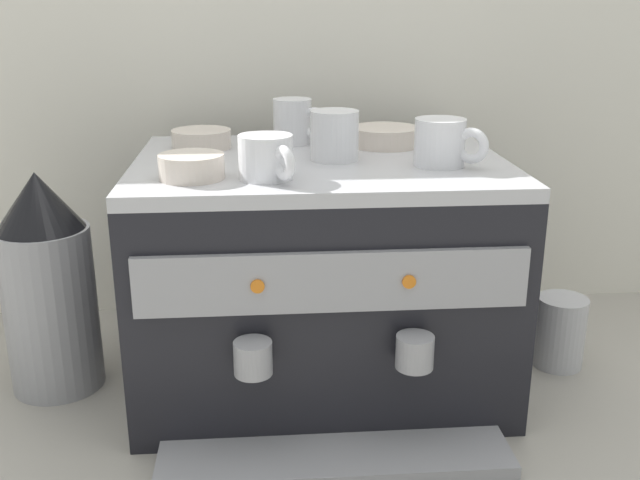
{
  "coord_description": "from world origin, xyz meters",
  "views": [
    {
      "loc": [
        -0.1,
        -1.21,
        0.66
      ],
      "look_at": [
        0.0,
        0.0,
        0.26
      ],
      "focal_mm": 41.11,
      "sensor_mm": 36.0,
      "label": 1
    }
  ],
  "objects_px": {
    "ceramic_cup_2": "(334,135)",
    "ceramic_bowl_0": "(201,139)",
    "ceramic_bowl_2": "(192,167)",
    "ceramic_cup_1": "(442,143)",
    "ceramic_bowl_1": "(385,137)",
    "ceramic_cup_3": "(295,121)",
    "ceramic_cup_0": "(267,157)",
    "coffee_grinder": "(48,286)",
    "espresso_machine": "(320,273)",
    "milk_pitcher": "(560,332)"
  },
  "relations": [
    {
      "from": "ceramic_cup_3",
      "to": "ceramic_bowl_2",
      "type": "distance_m",
      "value": 0.31
    },
    {
      "from": "ceramic_cup_3",
      "to": "ceramic_bowl_2",
      "type": "relative_size",
      "value": 1.04
    },
    {
      "from": "ceramic_cup_3",
      "to": "ceramic_cup_1",
      "type": "bearing_deg",
      "value": -42.32
    },
    {
      "from": "ceramic_cup_2",
      "to": "ceramic_bowl_2",
      "type": "bearing_deg",
      "value": -151.71
    },
    {
      "from": "ceramic_bowl_2",
      "to": "milk_pitcher",
      "type": "height_order",
      "value": "ceramic_bowl_2"
    },
    {
      "from": "coffee_grinder",
      "to": "milk_pitcher",
      "type": "xyz_separation_m",
      "value": [
        0.92,
        0.0,
        -0.12
      ]
    },
    {
      "from": "ceramic_cup_3",
      "to": "milk_pitcher",
      "type": "xyz_separation_m",
      "value": [
        0.49,
        -0.14,
        -0.38
      ]
    },
    {
      "from": "ceramic_cup_0",
      "to": "ceramic_bowl_0",
      "type": "distance_m",
      "value": 0.27
    },
    {
      "from": "coffee_grinder",
      "to": "espresso_machine",
      "type": "bearing_deg",
      "value": -0.44
    },
    {
      "from": "ceramic_bowl_1",
      "to": "coffee_grinder",
      "type": "bearing_deg",
      "value": -170.28
    },
    {
      "from": "ceramic_cup_3",
      "to": "ceramic_bowl_0",
      "type": "height_order",
      "value": "ceramic_cup_3"
    },
    {
      "from": "ceramic_cup_0",
      "to": "ceramic_bowl_1",
      "type": "relative_size",
      "value": 0.89
    },
    {
      "from": "ceramic_bowl_0",
      "to": "ceramic_cup_1",
      "type": "bearing_deg",
      "value": -24.33
    },
    {
      "from": "ceramic_cup_1",
      "to": "ceramic_cup_3",
      "type": "distance_m",
      "value": 0.31
    },
    {
      "from": "ceramic_bowl_0",
      "to": "milk_pitcher",
      "type": "relative_size",
      "value": 0.78
    },
    {
      "from": "ceramic_cup_2",
      "to": "milk_pitcher",
      "type": "height_order",
      "value": "ceramic_cup_2"
    },
    {
      "from": "ceramic_bowl_0",
      "to": "ceramic_bowl_2",
      "type": "xyz_separation_m",
      "value": [
        0.0,
        -0.23,
        0.0
      ]
    },
    {
      "from": "ceramic_bowl_0",
      "to": "coffee_grinder",
      "type": "xyz_separation_m",
      "value": [
        -0.27,
        -0.11,
        -0.23
      ]
    },
    {
      "from": "milk_pitcher",
      "to": "ceramic_cup_1",
      "type": "bearing_deg",
      "value": -165.1
    },
    {
      "from": "ceramic_cup_3",
      "to": "coffee_grinder",
      "type": "bearing_deg",
      "value": -162.55
    },
    {
      "from": "ceramic_cup_3",
      "to": "espresso_machine",
      "type": "bearing_deg",
      "value": -75.68
    },
    {
      "from": "ceramic_cup_2",
      "to": "coffee_grinder",
      "type": "bearing_deg",
      "value": 179.54
    },
    {
      "from": "ceramic_bowl_0",
      "to": "ceramic_cup_0",
      "type": "bearing_deg",
      "value": -65.11
    },
    {
      "from": "ceramic_cup_1",
      "to": "ceramic_cup_2",
      "type": "xyz_separation_m",
      "value": [
        -0.17,
        0.07,
        0.0
      ]
    },
    {
      "from": "ceramic_cup_0",
      "to": "coffee_grinder",
      "type": "distance_m",
      "value": 0.48
    },
    {
      "from": "ceramic_cup_2",
      "to": "ceramic_bowl_0",
      "type": "bearing_deg",
      "value": 153.54
    },
    {
      "from": "espresso_machine",
      "to": "ceramic_bowl_1",
      "type": "bearing_deg",
      "value": 39.81
    },
    {
      "from": "ceramic_cup_1",
      "to": "ceramic_bowl_1",
      "type": "xyz_separation_m",
      "value": [
        -0.06,
        0.17,
        -0.02
      ]
    },
    {
      "from": "ceramic_bowl_0",
      "to": "ceramic_bowl_1",
      "type": "distance_m",
      "value": 0.33
    },
    {
      "from": "espresso_machine",
      "to": "ceramic_bowl_0",
      "type": "distance_m",
      "value": 0.32
    },
    {
      "from": "ceramic_cup_2",
      "to": "ceramic_bowl_0",
      "type": "relative_size",
      "value": 1.17
    },
    {
      "from": "ceramic_bowl_1",
      "to": "ceramic_cup_0",
      "type": "bearing_deg",
      "value": -132.07
    },
    {
      "from": "ceramic_bowl_2",
      "to": "coffee_grinder",
      "type": "relative_size",
      "value": 0.25
    },
    {
      "from": "ceramic_cup_0",
      "to": "milk_pitcher",
      "type": "xyz_separation_m",
      "value": [
        0.54,
        0.14,
        -0.37
      ]
    },
    {
      "from": "ceramic_cup_1",
      "to": "ceramic_cup_2",
      "type": "relative_size",
      "value": 0.89
    },
    {
      "from": "ceramic_cup_1",
      "to": "ceramic_bowl_0",
      "type": "distance_m",
      "value": 0.43
    },
    {
      "from": "coffee_grinder",
      "to": "ceramic_bowl_1",
      "type": "bearing_deg",
      "value": 9.72
    },
    {
      "from": "ceramic_cup_0",
      "to": "milk_pitcher",
      "type": "height_order",
      "value": "ceramic_cup_0"
    },
    {
      "from": "ceramic_cup_0",
      "to": "ceramic_cup_3",
      "type": "bearing_deg",
      "value": 78.87
    },
    {
      "from": "ceramic_cup_0",
      "to": "ceramic_cup_3",
      "type": "xyz_separation_m",
      "value": [
        0.05,
        0.27,
        0.01
      ]
    },
    {
      "from": "ceramic_cup_2",
      "to": "ceramic_cup_3",
      "type": "relative_size",
      "value": 1.21
    },
    {
      "from": "ceramic_bowl_2",
      "to": "ceramic_cup_3",
      "type": "bearing_deg",
      "value": 57.58
    },
    {
      "from": "espresso_machine",
      "to": "ceramic_bowl_0",
      "type": "height_order",
      "value": "ceramic_bowl_0"
    },
    {
      "from": "espresso_machine",
      "to": "ceramic_cup_1",
      "type": "distance_m",
      "value": 0.31
    },
    {
      "from": "ceramic_cup_2",
      "to": "milk_pitcher",
      "type": "relative_size",
      "value": 0.92
    },
    {
      "from": "espresso_machine",
      "to": "milk_pitcher",
      "type": "height_order",
      "value": "espresso_machine"
    },
    {
      "from": "ceramic_bowl_1",
      "to": "ceramic_cup_1",
      "type": "bearing_deg",
      "value": -69.85
    },
    {
      "from": "ceramic_cup_1",
      "to": "coffee_grinder",
      "type": "height_order",
      "value": "ceramic_cup_1"
    },
    {
      "from": "ceramic_bowl_2",
      "to": "milk_pitcher",
      "type": "relative_size",
      "value": 0.72
    },
    {
      "from": "ceramic_cup_0",
      "to": "ceramic_cup_1",
      "type": "bearing_deg",
      "value": 13.82
    }
  ]
}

